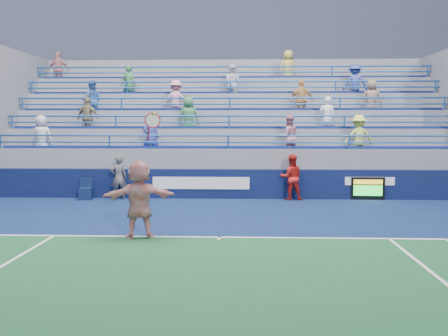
{
  "coord_description": "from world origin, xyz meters",
  "views": [
    {
      "loc": [
        0.6,
        -11.97,
        2.77
      ],
      "look_at": [
        0.01,
        2.5,
        1.5
      ],
      "focal_mm": 40.0,
      "sensor_mm": 36.0,
      "label": 1
    }
  ],
  "objects_px": {
    "line_judge": "(119,178)",
    "ball_girl": "(291,177)",
    "judge_chair": "(86,193)",
    "tennis_player": "(139,199)",
    "serve_speed_board": "(368,189)"
  },
  "relations": [
    {
      "from": "serve_speed_board",
      "to": "line_judge",
      "type": "relative_size",
      "value": 0.75
    },
    {
      "from": "judge_chair",
      "to": "tennis_player",
      "type": "distance_m",
      "value": 6.93
    },
    {
      "from": "serve_speed_board",
      "to": "tennis_player",
      "type": "xyz_separation_m",
      "value": [
        -7.07,
        -6.45,
        0.54
      ]
    },
    {
      "from": "serve_speed_board",
      "to": "ball_girl",
      "type": "height_order",
      "value": "ball_girl"
    },
    {
      "from": "ball_girl",
      "to": "line_judge",
      "type": "bearing_deg",
      "value": -1.75
    },
    {
      "from": "judge_chair",
      "to": "line_judge",
      "type": "xyz_separation_m",
      "value": [
        1.21,
        0.11,
        0.56
      ]
    },
    {
      "from": "serve_speed_board",
      "to": "ball_girl",
      "type": "relative_size",
      "value": 0.73
    },
    {
      "from": "judge_chair",
      "to": "line_judge",
      "type": "bearing_deg",
      "value": 5.3
    },
    {
      "from": "tennis_player",
      "to": "line_judge",
      "type": "distance_m",
      "value": 6.52
    },
    {
      "from": "tennis_player",
      "to": "ball_girl",
      "type": "xyz_separation_m",
      "value": [
        4.26,
        6.31,
        -0.12
      ]
    },
    {
      "from": "judge_chair",
      "to": "serve_speed_board",
      "type": "bearing_deg",
      "value": 2.14
    },
    {
      "from": "tennis_player",
      "to": "line_judge",
      "type": "relative_size",
      "value": 1.88
    },
    {
      "from": "judge_chair",
      "to": "ball_girl",
      "type": "xyz_separation_m",
      "value": [
        7.54,
        0.24,
        0.58
      ]
    },
    {
      "from": "line_judge",
      "to": "ball_girl",
      "type": "bearing_deg",
      "value": 158.15
    },
    {
      "from": "tennis_player",
      "to": "line_judge",
      "type": "bearing_deg",
      "value": 108.54
    }
  ]
}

